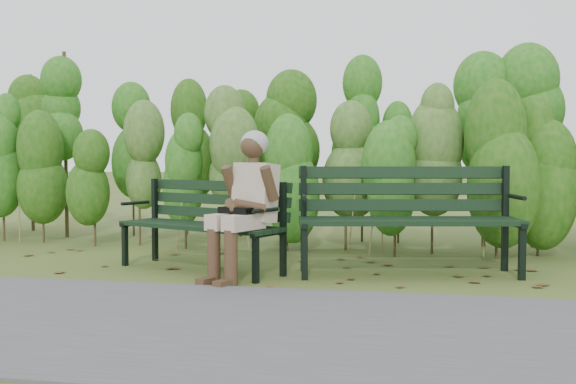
# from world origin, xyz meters

# --- Properties ---
(ground) EXTENTS (80.00, 80.00, 0.00)m
(ground) POSITION_xyz_m (0.00, 0.00, 0.00)
(ground) COLOR #425727
(footpath) EXTENTS (60.00, 2.50, 0.01)m
(footpath) POSITION_xyz_m (0.00, -2.20, 0.01)
(footpath) COLOR #474749
(footpath) RESTS_ON ground
(hedge_band) EXTENTS (11.04, 1.67, 2.42)m
(hedge_band) POSITION_xyz_m (0.00, 1.86, 1.26)
(hedge_band) COLOR #47381E
(hedge_band) RESTS_ON ground
(leaf_litter) EXTENTS (5.90, 2.18, 0.01)m
(leaf_litter) POSITION_xyz_m (0.34, 0.05, 0.00)
(leaf_litter) COLOR brown
(leaf_litter) RESTS_ON ground
(bench_left) EXTENTS (1.83, 1.21, 0.88)m
(bench_left) POSITION_xyz_m (-0.73, -0.08, 0.52)
(bench_left) COLOR black
(bench_left) RESTS_ON ground
(bench_right) EXTENTS (2.14, 1.06, 1.02)m
(bench_right) POSITION_xyz_m (1.20, 0.09, 0.60)
(bench_right) COLOR black
(bench_right) RESTS_ON ground
(seated_woman) EXTENTS (0.65, 0.86, 1.35)m
(seated_woman) POSITION_xyz_m (-0.22, -0.50, 0.75)
(seated_woman) COLOR #B7A590
(seated_woman) RESTS_ON ground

